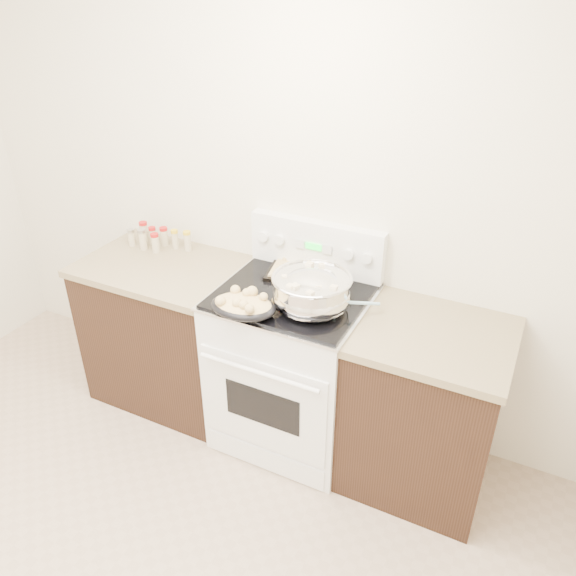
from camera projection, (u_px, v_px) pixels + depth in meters
The scene contains 9 objects.
counter_left at pixel (171, 330), 3.42m from camera, with size 0.93×0.67×0.92m.
counter_right at pixel (423, 407), 2.82m from camera, with size 0.73×0.67×0.92m.
kitchen_range at pixel (292, 364), 3.09m from camera, with size 0.78×0.73×1.22m.
mixing_bowl at pixel (312, 292), 2.69m from camera, with size 0.41×0.41×0.23m.
roasting_pan at pixel (243, 305), 2.66m from camera, with size 0.35×0.26×0.12m.
baking_sheet at pixel (308, 271), 3.03m from camera, with size 0.47×0.38×0.06m.
wooden_spoon at pixel (284, 300), 2.78m from camera, with size 0.21×0.19×0.04m.
blue_ladle at pixel (332, 310), 2.65m from camera, with size 0.24×0.22×0.11m.
spice_jars at pixel (156, 238), 3.36m from camera, with size 0.39×0.15×0.13m.
Camera 1 is at (1.43, -0.80, 2.39)m, focal length 35.00 mm.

